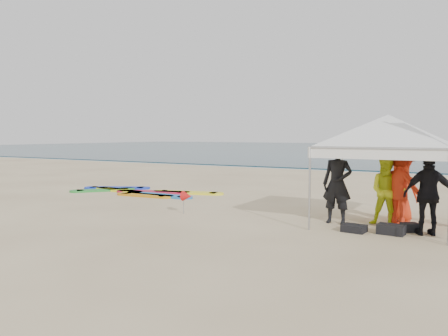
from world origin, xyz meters
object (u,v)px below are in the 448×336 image
person_orange_a (401,186)px  marker_pennant (187,196)px  person_yellow (387,191)px  person_orange_b (401,190)px  surfboard_spread (141,192)px  person_black_a (337,184)px  canopy_tent (388,115)px  person_black_b (429,194)px

person_orange_a → marker_pennant: size_ratio=2.99×
person_yellow → person_orange_b: person_yellow is taller
person_yellow → surfboard_spread: person_yellow is taller
person_black_a → person_orange_a: person_black_a is taller
person_black_a → canopy_tent: size_ratio=0.49×
person_black_a → person_yellow: person_black_a is taller
person_black_a → marker_pennant: (-3.93, -0.79, -0.49)m
person_yellow → marker_pennant: size_ratio=2.63×
person_orange_b → canopy_tent: size_ratio=0.40×
person_black_b → person_orange_b: bearing=-83.2°
person_orange_b → surfboard_spread: 9.40m
person_yellow → surfboard_spread: (-9.10, 1.72, -0.80)m
person_orange_a → person_orange_b: 0.56m
person_orange_b → marker_pennant: 5.57m
canopy_tent → marker_pennant: bearing=-167.1°
person_black_a → person_yellow: size_ratio=1.17×
canopy_tent → surfboard_spread: canopy_tent is taller
person_orange_a → person_black_b: 1.01m
person_black_b → surfboard_spread: bearing=-35.7°
person_orange_a → person_orange_b: size_ratio=1.19×
person_yellow → person_orange_a: 0.36m
canopy_tent → marker_pennant: canopy_tent is taller
person_black_b → surfboard_spread: (-10.05, 2.30, -0.86)m
person_yellow → marker_pennant: bearing=-172.2°
person_black_b → person_orange_b: person_black_b is taller
person_orange_a → person_black_b: person_orange_a is taller
person_orange_b → marker_pennant: bearing=29.9°
person_orange_a → person_orange_b: (-0.08, 0.53, -0.15)m
person_yellow → person_orange_a: size_ratio=0.88×
person_black_b → marker_pennant: size_ratio=2.80×
canopy_tent → surfboard_spread: (-9.06, 1.66, -2.62)m
person_black_a → person_yellow: 1.17m
canopy_tent → person_black_a: bearing=-161.7°
person_yellow → canopy_tent: (-0.04, 0.06, 1.81)m
person_black_b → marker_pennant: 6.03m
canopy_tent → surfboard_spread: bearing=169.6°
person_orange_b → surfboard_spread: bearing=4.8°
person_orange_b → surfboard_spread: (-9.31, 1.01, -0.77)m
person_orange_b → person_yellow: bearing=84.8°
person_orange_a → marker_pennant: 5.51m
person_yellow → canopy_tent: canopy_tent is taller
person_black_a → person_orange_b: size_ratio=1.22×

